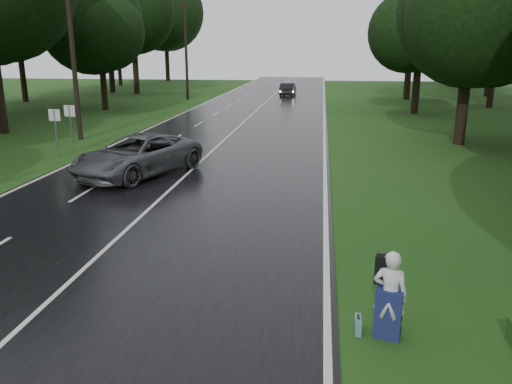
# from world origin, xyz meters

# --- Properties ---
(ground) EXTENTS (160.00, 160.00, 0.00)m
(ground) POSITION_xyz_m (0.00, 0.00, 0.00)
(ground) COLOR #224A16
(ground) RESTS_ON ground
(road) EXTENTS (12.00, 140.00, 0.04)m
(road) POSITION_xyz_m (0.00, 20.00, 0.02)
(road) COLOR black
(road) RESTS_ON ground
(lane_center) EXTENTS (0.12, 140.00, 0.01)m
(lane_center) POSITION_xyz_m (0.00, 20.00, 0.04)
(lane_center) COLOR silver
(lane_center) RESTS_ON road
(grey_car) EXTENTS (4.91, 6.58, 1.66)m
(grey_car) POSITION_xyz_m (-2.00, 10.92, 0.87)
(grey_car) COLOR #4F5155
(grey_car) RESTS_ON road
(far_car) EXTENTS (1.71, 4.35, 1.41)m
(far_car) POSITION_xyz_m (1.73, 49.71, 0.74)
(far_car) COLOR black
(far_car) RESTS_ON road
(hitchhiker) EXTENTS (0.71, 0.67, 1.70)m
(hitchhiker) POSITION_xyz_m (6.89, -0.59, 0.79)
(hitchhiker) COLOR silver
(hitchhiker) RESTS_ON ground
(suitcase) EXTENTS (0.12, 0.40, 0.29)m
(suitcase) POSITION_xyz_m (6.37, -0.50, 0.14)
(suitcase) COLOR teal
(suitcase) RESTS_ON ground
(utility_pole_mid) EXTENTS (1.80, 0.28, 9.35)m
(utility_pole_mid) POSITION_xyz_m (-8.50, 19.16, 0.00)
(utility_pole_mid) COLOR black
(utility_pole_mid) RESTS_ON ground
(utility_pole_far) EXTENTS (1.80, 0.28, 10.49)m
(utility_pole_far) POSITION_xyz_m (-8.50, 44.18, 0.00)
(utility_pole_far) COLOR black
(utility_pole_far) RESTS_ON ground
(road_sign_a) EXTENTS (0.57, 0.10, 2.36)m
(road_sign_a) POSITION_xyz_m (-7.20, 14.04, 0.00)
(road_sign_a) COLOR white
(road_sign_a) RESTS_ON ground
(road_sign_b) EXTENTS (0.57, 0.10, 2.39)m
(road_sign_b) POSITION_xyz_m (-7.20, 15.58, 0.00)
(road_sign_b) COLOR white
(road_sign_b) RESTS_ON ground
(tree_left_d) EXTENTS (10.43, 10.43, 16.30)m
(tree_left_d) POSITION_xyz_m (-14.34, 20.75, 0.00)
(tree_left_d) COLOR black
(tree_left_d) RESTS_ON ground
(tree_left_e) EXTENTS (7.80, 7.80, 12.18)m
(tree_left_e) POSITION_xyz_m (-13.28, 34.01, 0.00)
(tree_left_e) COLOR black
(tree_left_e) RESTS_ON ground
(tree_left_f) EXTENTS (10.78, 10.78, 16.85)m
(tree_left_f) POSITION_xyz_m (-16.28, 50.34, 0.00)
(tree_left_f) COLOR black
(tree_left_f) RESTS_ON ground
(tree_right_d) EXTENTS (7.75, 7.75, 12.10)m
(tree_right_d) POSITION_xyz_m (13.26, 20.33, 0.00)
(tree_right_d) COLOR black
(tree_right_d) RESTS_ON ground
(tree_right_e) EXTENTS (7.66, 7.66, 11.96)m
(tree_right_e) POSITION_xyz_m (13.18, 34.61, 0.00)
(tree_right_e) COLOR black
(tree_right_e) RESTS_ON ground
(tree_right_f) EXTENTS (8.92, 8.92, 13.94)m
(tree_right_f) POSITION_xyz_m (14.44, 47.24, 0.00)
(tree_right_f) COLOR black
(tree_right_f) RESTS_ON ground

